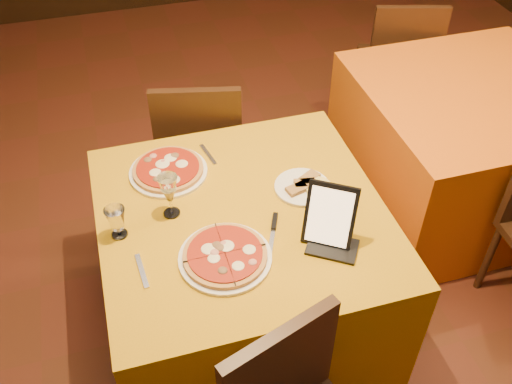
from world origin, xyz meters
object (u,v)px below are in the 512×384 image
object	(u,v)px
pizza_near	(225,256)
side_table	(460,149)
water_glass	(117,223)
pizza_far	(168,170)
chair_main_far	(201,144)
chair_side_far	(395,62)
tablet	(330,216)
main_table	(244,274)
wine_glass	(170,196)

from	to	relation	value
pizza_near	side_table	bearing A→B (deg)	25.95
water_glass	pizza_far	bearing A→B (deg)	51.70
side_table	chair_main_far	xyz separation A→B (m)	(-1.36, 0.33, 0.08)
side_table	chair_side_far	bearing A→B (deg)	90.00
chair_main_far	water_glass	bearing A→B (deg)	73.64
tablet	main_table	bearing A→B (deg)	173.41
pizza_near	tablet	distance (m)	0.40
pizza_near	wine_glass	bearing A→B (deg)	116.82
water_glass	pizza_near	bearing A→B (deg)	-32.80
chair_side_far	tablet	world-z (taller)	tablet
water_glass	tablet	xyz separation A→B (m)	(0.73, -0.23, 0.06)
side_table	pizza_far	xyz separation A→B (m)	(-1.59, -0.20, 0.39)
side_table	wine_glass	size ratio (longest dim) A/B	5.79
side_table	wine_glass	distance (m)	1.74
tablet	side_table	bearing A→B (deg)	66.99
pizza_far	wine_glass	world-z (taller)	wine_glass
water_glass	tablet	distance (m)	0.77
chair_side_far	tablet	distance (m)	1.94
chair_side_far	pizza_far	size ratio (longest dim) A/B	2.80
pizza_far	tablet	xyz separation A→B (m)	(0.50, -0.53, 0.10)
main_table	chair_side_far	size ratio (longest dim) A/B	1.21
side_table	chair_side_far	xyz separation A→B (m)	(0.00, 0.82, 0.08)
chair_side_far	wine_glass	size ratio (longest dim) A/B	4.79
pizza_near	tablet	size ratio (longest dim) A/B	1.37
pizza_far	water_glass	xyz separation A→B (m)	(-0.23, -0.30, 0.05)
main_table	wine_glass	distance (m)	0.54
side_table	chair_main_far	bearing A→B (deg)	166.35
side_table	pizza_near	distance (m)	1.69
main_table	tablet	size ratio (longest dim) A/B	4.51
side_table	water_glass	bearing A→B (deg)	-164.82
tablet	pizza_near	bearing A→B (deg)	-147.86
main_table	water_glass	world-z (taller)	water_glass
water_glass	chair_main_far	bearing A→B (deg)	60.45
chair_side_far	pizza_near	world-z (taller)	chair_side_far
side_table	pizza_far	bearing A→B (deg)	-172.85
main_table	pizza_near	distance (m)	0.46
main_table	chair_main_far	xyz separation A→B (m)	(0.00, 0.84, 0.08)
chair_side_far	pizza_near	distance (m)	2.15
chair_main_far	pizza_far	distance (m)	0.66
chair_main_far	chair_side_far	size ratio (longest dim) A/B	1.00
tablet	water_glass	bearing A→B (deg)	-164.24
pizza_far	water_glass	bearing A→B (deg)	-128.30
chair_main_far	side_table	bearing A→B (deg)	179.55
chair_main_far	wine_glass	xyz separation A→B (m)	(-0.26, -0.77, 0.39)
main_table	side_table	world-z (taller)	same
side_table	water_glass	xyz separation A→B (m)	(-1.83, -0.50, 0.44)
side_table	chair_side_far	world-z (taller)	chair_side_far
water_glass	main_table	bearing A→B (deg)	-1.28
chair_side_far	main_table	bearing A→B (deg)	60.75
chair_side_far	wine_glass	world-z (taller)	wine_glass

